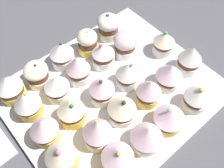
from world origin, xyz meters
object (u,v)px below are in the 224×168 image
(cupcake_4, at_px, (197,97))
(cupcake_10, at_px, (190,59))
(cupcake_11, at_px, (45,131))
(cupcake_12, at_px, (72,112))
(cupcake_1, at_px, (118,157))
(cupcake_13, at_px, (101,89))
(cupcake_8, at_px, (149,91))
(cupcake_22, at_px, (37,74))
(cupcake_21, at_px, (10,88))
(cupcake_14, at_px, (127,74))
(cupcake_2, at_px, (147,137))
(cupcake_18, at_px, (78,69))
(cupcake_3, at_px, (169,118))
(cupcake_20, at_px, (125,44))
(cupcake_23, at_px, (62,55))
(cupcake_5, at_px, (61,156))
(cupcake_6, at_px, (98,132))
(cupcake_24, at_px, (88,42))
(cupcake_9, at_px, (169,75))
(cupcake_25, at_px, (108,26))
(baking_tray, at_px, (112,92))
(cupcake_17, at_px, (57,87))
(cupcake_16, at_px, (27,103))
(cupcake_7, at_px, (122,109))
(cupcake_19, at_px, (103,55))
(cupcake_15, at_px, (164,43))

(cupcake_4, distance_m, cupcake_10, 0.10)
(cupcake_10, xyz_separation_m, cupcake_11, (-0.36, 0.07, -0.00))
(cupcake_12, bearing_deg, cupcake_1, -86.27)
(cupcake_4, bearing_deg, cupcake_13, 133.59)
(cupcake_8, bearing_deg, cupcake_22, 127.60)
(cupcake_21, bearing_deg, cupcake_14, -33.23)
(cupcake_2, relative_size, cupcake_18, 0.87)
(cupcake_3, relative_size, cupcake_20, 0.99)
(cupcake_12, distance_m, cupcake_23, 0.17)
(cupcake_5, distance_m, cupcake_6, 0.08)
(cupcake_24, bearing_deg, cupcake_20, -45.31)
(cupcake_6, bearing_deg, cupcake_5, 174.03)
(cupcake_10, distance_m, cupcake_14, 0.16)
(cupcake_1, bearing_deg, cupcake_5, 138.35)
(cupcake_21, bearing_deg, cupcake_23, 2.54)
(cupcake_21, bearing_deg, cupcake_9, -35.70)
(cupcake_4, distance_m, cupcake_25, 0.29)
(cupcake_21, bearing_deg, cupcake_22, -3.35)
(cupcake_22, xyz_separation_m, cupcake_23, (0.08, 0.01, 0.00))
(cupcake_1, bearing_deg, cupcake_8, 23.58)
(cupcake_20, bearing_deg, cupcake_25, 84.09)
(baking_tray, relative_size, cupcake_25, 6.22)
(cupcake_17, bearing_deg, baking_tray, -35.27)
(cupcake_16, bearing_deg, cupcake_10, -22.36)
(cupcake_1, relative_size, cupcake_23, 1.05)
(cupcake_3, distance_m, cupcake_9, 0.11)
(cupcake_5, distance_m, cupcake_7, 0.16)
(cupcake_2, xyz_separation_m, cupcake_22, (-0.08, 0.28, -0.01))
(cupcake_20, bearing_deg, cupcake_22, 163.20)
(cupcake_10, bearing_deg, cupcake_1, -167.30)
(cupcake_10, relative_size, cupcake_17, 1.19)
(cupcake_7, distance_m, cupcake_12, 0.11)
(cupcake_7, bearing_deg, cupcake_2, -93.93)
(cupcake_9, relative_size, cupcake_24, 1.05)
(cupcake_3, bearing_deg, cupcake_11, 146.09)
(cupcake_1, relative_size, cupcake_19, 1.02)
(cupcake_13, distance_m, cupcake_15, 0.21)
(cupcake_10, relative_size, cupcake_11, 1.09)
(cupcake_14, distance_m, cupcake_16, 0.23)
(cupcake_8, relative_size, cupcake_10, 0.96)
(cupcake_3, bearing_deg, cupcake_14, 86.82)
(cupcake_9, bearing_deg, cupcake_23, 124.52)
(cupcake_16, bearing_deg, cupcake_9, -27.35)
(cupcake_9, bearing_deg, cupcake_8, -179.65)
(cupcake_5, distance_m, cupcake_25, 0.36)
(cupcake_23, bearing_deg, baking_tray, -75.21)
(cupcake_11, xyz_separation_m, cupcake_14, (0.22, -0.01, 0.00))
(cupcake_9, height_order, cupcake_10, cupcake_10)
(cupcake_6, bearing_deg, cupcake_21, 110.63)
(cupcake_4, xyz_separation_m, cupcake_7, (-0.14, 0.09, -0.00))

